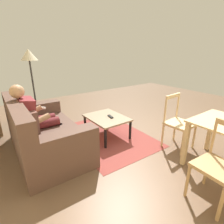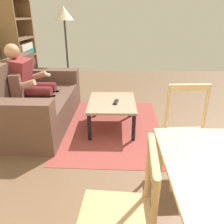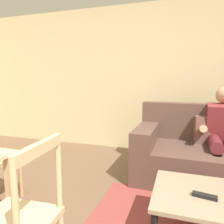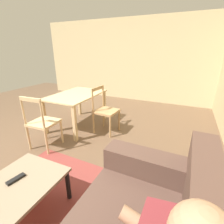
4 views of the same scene
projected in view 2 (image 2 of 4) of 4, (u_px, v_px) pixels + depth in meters
ground_plane at (177, 170)px, 2.43m from camera, size 9.18×9.18×0.00m
couch at (32, 102)px, 3.37m from camera, size 1.83×1.01×0.93m
person_lounging at (30, 82)px, 3.40m from camera, size 0.60×0.85×1.16m
coffee_table at (112, 105)px, 3.21m from camera, size 0.83×0.66×0.41m
tv_remote at (116, 102)px, 3.14m from camera, size 0.18×0.08×0.02m
bookshelf at (20, 56)px, 4.60m from camera, size 0.87×0.36×1.83m
dining_chair_near_wall at (120, 220)px, 1.31m from camera, size 0.45×0.45×0.92m
dining_chair_facing_couch at (189, 137)px, 2.18m from camera, size 0.44×0.44×0.93m
area_rug at (112, 127)px, 3.35m from camera, size 2.04×1.46×0.01m
floor_lamp at (64, 22)px, 4.26m from camera, size 0.36×0.36×1.67m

